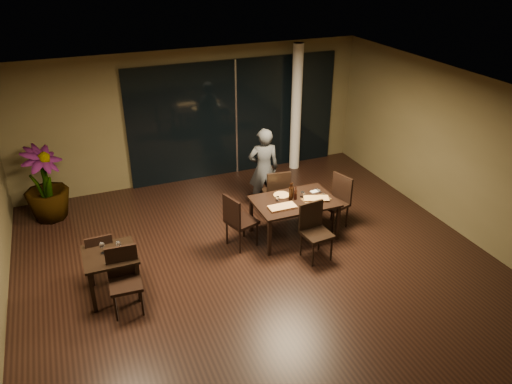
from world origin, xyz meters
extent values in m
plane|color=black|center=(0.00, 0.00, 0.00)|extent=(8.00, 8.00, 0.00)
cube|color=brown|center=(0.00, 4.05, 1.50)|extent=(8.00, 0.10, 3.00)
cube|color=brown|center=(0.00, -4.05, 1.50)|extent=(8.00, 0.10, 3.00)
cube|color=brown|center=(4.05, 0.00, 1.50)|extent=(0.10, 8.00, 3.00)
cube|color=silver|center=(0.00, 0.00, 3.02)|extent=(8.00, 8.00, 0.04)
cube|color=black|center=(1.00, 3.96, 1.35)|extent=(5.00, 0.06, 2.70)
cylinder|color=silver|center=(2.40, 3.65, 1.50)|extent=(0.24, 0.24, 3.00)
cube|color=black|center=(1.00, 0.80, 0.73)|extent=(1.50, 1.00, 0.04)
cube|color=black|center=(0.31, 0.36, 0.35)|extent=(0.06, 0.06, 0.71)
cube|color=black|center=(1.69, 0.36, 0.35)|extent=(0.06, 0.06, 0.71)
cube|color=black|center=(0.31, 1.24, 0.35)|extent=(0.06, 0.06, 0.71)
cube|color=black|center=(1.69, 1.24, 0.35)|extent=(0.06, 0.06, 0.71)
cube|color=black|center=(-2.40, 0.30, 0.73)|extent=(0.80, 0.80, 0.04)
cube|color=black|center=(-2.74, -0.04, 0.35)|extent=(0.06, 0.06, 0.71)
cube|color=black|center=(-2.06, -0.04, 0.35)|extent=(0.06, 0.06, 0.71)
cube|color=black|center=(-2.74, 0.64, 0.35)|extent=(0.06, 0.06, 0.71)
cube|color=black|center=(-2.06, 0.64, 0.35)|extent=(0.06, 0.06, 0.71)
cube|color=black|center=(1.01, 1.67, 0.49)|extent=(0.54, 0.54, 0.05)
cylinder|color=black|center=(1.23, 1.84, 0.24)|extent=(0.04, 0.04, 0.49)
cylinder|color=black|center=(0.84, 1.89, 0.24)|extent=(0.04, 0.04, 0.49)
cylinder|color=black|center=(1.17, 1.45, 0.24)|extent=(0.04, 0.04, 0.49)
cylinder|color=black|center=(0.79, 1.51, 0.24)|extent=(0.04, 0.04, 0.49)
cube|color=black|center=(0.98, 1.46, 0.76)|extent=(0.48, 0.11, 0.54)
cube|color=black|center=(1.04, -0.02, 0.48)|extent=(0.52, 0.52, 0.05)
cylinder|color=black|center=(0.87, -0.24, 0.24)|extent=(0.04, 0.04, 0.48)
cylinder|color=black|center=(1.25, -0.20, 0.24)|extent=(0.04, 0.04, 0.48)
cylinder|color=black|center=(0.83, 0.15, 0.24)|extent=(0.04, 0.04, 0.48)
cylinder|color=black|center=(1.21, 0.19, 0.24)|extent=(0.04, 0.04, 0.48)
cube|color=black|center=(1.02, 0.19, 0.75)|extent=(0.47, 0.09, 0.53)
cube|color=black|center=(-0.02, 0.86, 0.49)|extent=(0.60, 0.60, 0.05)
cylinder|color=black|center=(0.22, 0.73, 0.25)|extent=(0.04, 0.04, 0.49)
cylinder|color=black|center=(0.11, 1.10, 0.25)|extent=(0.04, 0.04, 0.49)
cylinder|color=black|center=(-0.16, 0.61, 0.25)|extent=(0.04, 0.04, 0.49)
cylinder|color=black|center=(-0.27, 0.99, 0.25)|extent=(0.04, 0.04, 0.49)
cube|color=black|center=(-0.23, 0.79, 0.77)|extent=(0.18, 0.47, 0.55)
cube|color=black|center=(1.85, 0.82, 0.49)|extent=(0.60, 0.60, 0.05)
cylinder|color=black|center=(1.60, 0.95, 0.25)|extent=(0.04, 0.04, 0.49)
cylinder|color=black|center=(1.72, 0.57, 0.25)|extent=(0.04, 0.04, 0.49)
cylinder|color=black|center=(1.98, 1.06, 0.25)|extent=(0.04, 0.04, 0.49)
cylinder|color=black|center=(2.10, 0.69, 0.25)|extent=(0.04, 0.04, 0.49)
cube|color=black|center=(2.06, 0.88, 0.76)|extent=(0.18, 0.47, 0.55)
cube|color=black|center=(-2.53, 0.79, 0.43)|extent=(0.43, 0.43, 0.05)
cylinder|color=black|center=(-2.36, 0.97, 0.21)|extent=(0.03, 0.03, 0.43)
cylinder|color=black|center=(-2.70, 0.96, 0.21)|extent=(0.03, 0.03, 0.43)
cylinder|color=black|center=(-2.35, 0.63, 0.21)|extent=(0.03, 0.03, 0.43)
cylinder|color=black|center=(-2.69, 0.62, 0.21)|extent=(0.03, 0.03, 0.43)
cube|color=black|center=(-2.52, 0.60, 0.67)|extent=(0.42, 0.05, 0.48)
cube|color=black|center=(-2.26, -0.20, 0.48)|extent=(0.50, 0.50, 0.05)
cylinder|color=black|center=(-2.47, -0.38, 0.24)|extent=(0.04, 0.04, 0.48)
cylinder|color=black|center=(-2.08, -0.40, 0.24)|extent=(0.04, 0.04, 0.48)
cylinder|color=black|center=(-2.44, 0.01, 0.24)|extent=(0.04, 0.04, 0.48)
cylinder|color=black|center=(-2.06, -0.01, 0.24)|extent=(0.04, 0.04, 0.48)
cube|color=black|center=(-2.25, 0.02, 0.75)|extent=(0.47, 0.07, 0.54)
imported|color=#2C2E31|center=(0.92, 2.08, 0.87)|extent=(0.65, 0.50, 1.73)
imported|color=#1A4717|center=(-3.26, 3.24, 0.76)|extent=(1.17, 1.17, 1.52)
cube|color=#472917|center=(0.67, 0.62, 0.76)|extent=(0.51, 0.26, 0.01)
cube|color=#4B3118|center=(1.38, 0.68, 0.76)|extent=(0.53, 0.29, 0.01)
cylinder|color=#BA3614|center=(0.86, 1.07, 0.76)|extent=(0.29, 0.29, 0.01)
cylinder|color=white|center=(0.71, 0.91, 0.79)|extent=(0.07, 0.07, 0.08)
cylinder|color=white|center=(1.20, 0.88, 0.80)|extent=(0.08, 0.08, 0.10)
cube|color=silver|center=(1.54, 0.74, 0.76)|extent=(0.19, 0.11, 0.01)
cube|color=white|center=(1.52, 0.97, 0.76)|extent=(0.19, 0.13, 0.01)
cube|color=white|center=(-2.38, 0.11, 0.76)|extent=(0.19, 0.13, 0.01)
camera|label=1|loc=(-2.70, -6.45, 5.08)|focal=35.00mm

